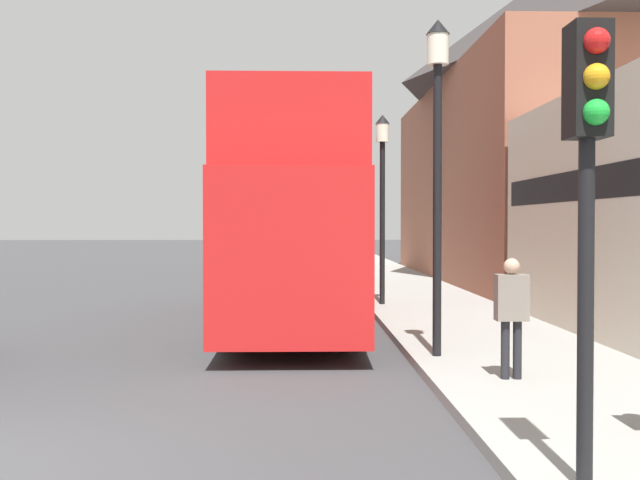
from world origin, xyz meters
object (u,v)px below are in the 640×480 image
at_px(lamp_post_third, 361,190).
at_px(parked_car_ahead_of_bus, 317,268).
at_px(tour_bus, 292,233).
at_px(lamp_post_nearest, 438,126).
at_px(pedestrian_second, 511,306).
at_px(lamp_post_second, 382,174).
at_px(traffic_signal, 588,147).

bearing_deg(lamp_post_third, parked_car_ahead_of_bus, -135.97).
xyz_separation_m(tour_bus, lamp_post_nearest, (2.20, -4.50, 1.65)).
xyz_separation_m(tour_bus, parked_car_ahead_of_bus, (0.72, 8.47, -1.23)).
bearing_deg(pedestrian_second, lamp_post_nearest, 110.70).
relative_size(parked_car_ahead_of_bus, pedestrian_second, 2.84).
height_order(tour_bus, lamp_post_second, lamp_post_second).
bearing_deg(pedestrian_second, traffic_signal, -98.19).
bearing_deg(lamp_post_third, tour_bus, -102.89).
bearing_deg(tour_bus, lamp_post_second, 51.31).
distance_m(tour_bus, lamp_post_second, 3.79).
distance_m(parked_car_ahead_of_bus, lamp_post_third, 3.37).
bearing_deg(parked_car_ahead_of_bus, lamp_post_third, 45.58).
height_order(traffic_signal, lamp_post_nearest, lamp_post_nearest).
relative_size(pedestrian_second, lamp_post_second, 0.33).
height_order(parked_car_ahead_of_bus, pedestrian_second, pedestrian_second).
bearing_deg(lamp_post_nearest, lamp_post_third, 89.68).
height_order(pedestrian_second, lamp_post_second, lamp_post_second).
bearing_deg(traffic_signal, pedestrian_second, 81.81).
xyz_separation_m(traffic_signal, lamp_post_second, (-0.08, 12.86, 0.67)).
distance_m(parked_car_ahead_of_bus, lamp_post_nearest, 13.37).
xyz_separation_m(traffic_signal, lamp_post_nearest, (-0.07, 5.62, 0.89)).
xyz_separation_m(parked_car_ahead_of_bus, lamp_post_nearest, (1.48, -12.97, 2.88)).
bearing_deg(lamp_post_third, lamp_post_second, -90.72).
height_order(tour_bus, parked_car_ahead_of_bus, tour_bus).
bearing_deg(parked_car_ahead_of_bus, tour_bus, -93.31).
distance_m(tour_bus, pedestrian_second, 6.87).
distance_m(traffic_signal, lamp_post_third, 20.11).
relative_size(traffic_signal, lamp_post_nearest, 0.69).
xyz_separation_m(lamp_post_nearest, lamp_post_second, (-0.01, 7.24, -0.22)).
relative_size(parked_car_ahead_of_bus, lamp_post_third, 0.97).
bearing_deg(tour_bus, parked_car_ahead_of_bus, 85.13).
distance_m(traffic_signal, lamp_post_second, 12.88).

